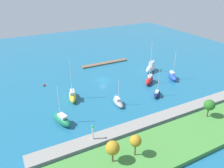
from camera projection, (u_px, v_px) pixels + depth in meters
water at (103, 80)px, 79.76m from camera, size 160.00×160.00×0.00m
pier_dock at (105, 63)px, 94.08m from camera, size 20.75×2.27×0.57m
breakwater at (152, 121)px, 56.31m from camera, size 62.17×3.77×1.26m
shoreline_park at (175, 142)px, 49.46m from camera, size 59.31×11.74×1.07m
harbor_beacon at (93, 131)px, 48.28m from camera, size 0.56×0.56×3.73m
park_tree_center at (113, 148)px, 42.08m from camera, size 2.80×2.80×4.82m
park_tree_midwest at (209, 105)px, 55.87m from camera, size 2.80×2.80×4.87m
park_tree_east at (136, 141)px, 43.51m from camera, size 2.39×2.39×4.87m
sailboat_blue_inner_mooring at (172, 76)px, 79.79m from camera, size 4.33×6.68×10.47m
sailboat_gray_lone_north at (118, 102)px, 64.04m from camera, size 2.31×5.67×8.11m
sailboat_green_outer_mooring at (62, 119)px, 55.80m from camera, size 4.23×7.34×10.43m
sailboat_white_center_basin at (151, 68)px, 85.77m from camera, size 7.53×5.95×11.55m
sailboat_yellow_west_end at (73, 95)px, 66.71m from camera, size 4.07×7.67×12.28m
sailboat_red_mid_basin at (149, 80)px, 76.76m from camera, size 6.39×5.59×9.64m
sailboat_navy_far_north at (157, 94)px, 68.57m from camera, size 4.79×4.19×8.91m
mooring_buoy_red at (44, 85)px, 75.27m from camera, size 0.79×0.79×0.79m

